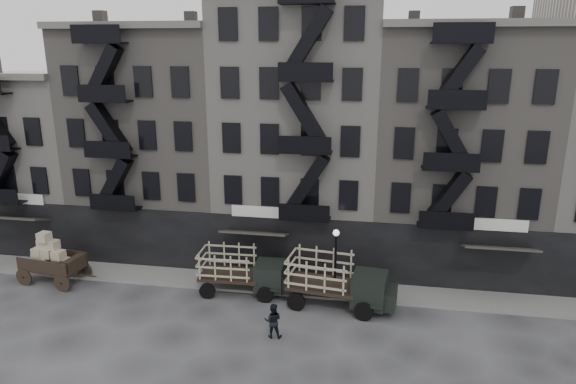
% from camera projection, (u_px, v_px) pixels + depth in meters
% --- Properties ---
extents(ground, '(140.00, 140.00, 0.00)m').
position_uv_depth(ground, '(274.00, 318.00, 27.54)').
color(ground, '#38383A').
rests_on(ground, ground).
extents(sidewalk, '(55.00, 2.50, 0.15)m').
position_uv_depth(sidewalk, '(286.00, 285.00, 31.06)').
color(sidewalk, slate).
rests_on(sidewalk, ground).
extents(building_west, '(10.00, 11.35, 13.20)m').
position_uv_depth(building_west, '(38.00, 157.00, 38.40)').
color(building_west, '#A8A39A').
rests_on(building_west, ground).
extents(building_midwest, '(10.00, 11.35, 16.20)m').
position_uv_depth(building_midwest, '(162.00, 141.00, 36.36)').
color(building_midwest, slate).
rests_on(building_midwest, ground).
extents(building_center, '(10.00, 11.35, 18.20)m').
position_uv_depth(building_center, '(302.00, 131.00, 34.45)').
color(building_center, '#A8A39A').
rests_on(building_center, ground).
extents(building_mideast, '(10.00, 11.35, 16.20)m').
position_uv_depth(building_mideast, '(455.00, 151.00, 33.11)').
color(building_mideast, slate).
rests_on(building_mideast, ground).
extents(lamp_post, '(0.36, 0.36, 4.28)m').
position_uv_depth(lamp_post, '(336.00, 255.00, 28.73)').
color(lamp_post, black).
rests_on(lamp_post, ground).
extents(wagon, '(4.10, 2.57, 3.27)m').
position_uv_depth(wagon, '(50.00, 253.00, 31.24)').
color(wagon, black).
rests_on(wagon, ground).
extents(stake_truck_west, '(5.47, 2.40, 2.71)m').
position_uv_depth(stake_truck_west, '(243.00, 268.00, 29.96)').
color(stake_truck_west, black).
rests_on(stake_truck_west, ground).
extents(stake_truck_east, '(6.17, 3.07, 2.98)m').
position_uv_depth(stake_truck_east, '(338.00, 278.00, 28.33)').
color(stake_truck_east, black).
rests_on(stake_truck_east, ground).
extents(pedestrian_mid, '(0.94, 0.76, 1.82)m').
position_uv_depth(pedestrian_mid, '(273.00, 321.00, 25.53)').
color(pedestrian_mid, black).
rests_on(pedestrian_mid, ground).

